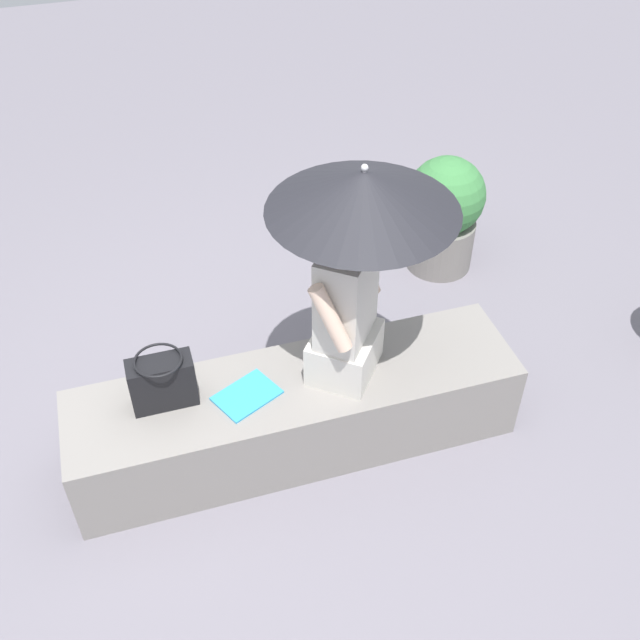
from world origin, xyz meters
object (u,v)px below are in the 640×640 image
(person_seated, at_px, (346,307))
(handbag_black, at_px, (162,381))
(parasol, at_px, (364,191))
(magazine, at_px, (247,395))
(planter_near, at_px, (444,212))

(person_seated, xyz_separation_m, handbag_black, (0.85, -0.04, -0.25))
(parasol, relative_size, handbag_black, 3.62)
(magazine, relative_size, planter_near, 0.37)
(parasol, height_order, planter_near, parasol)
(planter_near, bearing_deg, handbag_black, 30.46)
(person_seated, relative_size, planter_near, 1.18)
(person_seated, relative_size, parasol, 0.86)
(handbag_black, xyz_separation_m, planter_near, (-1.88, -1.11, -0.17))
(handbag_black, height_order, magazine, handbag_black)
(handbag_black, bearing_deg, person_seated, 177.49)
(handbag_black, distance_m, magazine, 0.39)
(person_seated, height_order, handbag_black, person_seated)
(magazine, height_order, planter_near, planter_near)
(parasol, distance_m, planter_near, 1.73)
(handbag_black, bearing_deg, parasol, -178.11)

